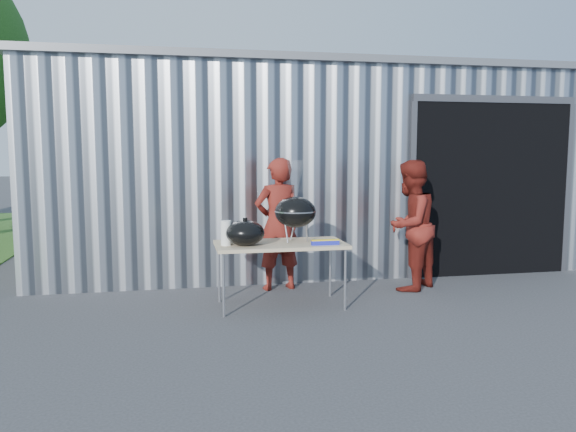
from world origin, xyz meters
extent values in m
plane|color=#353537|center=(0.00, 0.00, 0.00)|extent=(80.00, 80.00, 0.00)
cube|color=silver|center=(0.80, 4.70, 1.50)|extent=(8.00, 6.00, 3.00)
cube|color=slate|center=(0.80, 4.70, 3.05)|extent=(8.20, 6.20, 0.10)
cube|color=black|center=(3.30, 2.27, 1.25)|extent=(2.40, 1.20, 2.50)
cube|color=#4C4C51|center=(3.30, 1.70, 2.55)|extent=(2.52, 0.08, 0.10)
cube|color=tan|center=(-0.03, 0.61, 0.73)|extent=(1.50, 0.75, 0.04)
cylinder|color=silver|center=(-0.72, 0.29, 0.35)|extent=(0.03, 0.03, 0.71)
cylinder|color=silver|center=(0.66, 0.29, 0.35)|extent=(0.03, 0.03, 0.71)
cylinder|color=silver|center=(-0.72, 0.92, 0.35)|extent=(0.03, 0.03, 0.71)
cylinder|color=silver|center=(0.66, 0.92, 0.35)|extent=(0.03, 0.03, 0.71)
ellipsoid|color=black|center=(0.16, 0.66, 1.10)|extent=(0.48, 0.48, 0.36)
cylinder|color=silver|center=(0.16, 0.66, 1.11)|extent=(0.49, 0.49, 0.02)
cylinder|color=silver|center=(0.16, 0.66, 1.13)|extent=(0.46, 0.46, 0.01)
cylinder|color=silver|center=(0.16, 0.80, 0.87)|extent=(0.02, 0.02, 0.24)
cylinder|color=silver|center=(0.04, 0.59, 0.87)|extent=(0.02, 0.02, 0.24)
cylinder|color=silver|center=(0.28, 0.59, 0.87)|extent=(0.02, 0.02, 0.24)
cylinder|color=#C57046|center=(0.01, 0.66, 1.14)|extent=(0.02, 0.14, 0.02)
cylinder|color=#C57046|center=(0.06, 0.66, 1.14)|extent=(0.02, 0.14, 0.02)
cylinder|color=#C57046|center=(0.11, 0.66, 1.14)|extent=(0.02, 0.14, 0.02)
cylinder|color=#C57046|center=(0.16, 0.66, 1.14)|extent=(0.02, 0.14, 0.02)
cylinder|color=#C57046|center=(0.21, 0.66, 1.14)|extent=(0.02, 0.14, 0.02)
cylinder|color=#C57046|center=(0.25, 0.66, 1.14)|extent=(0.02, 0.14, 0.02)
cylinder|color=#C57046|center=(0.30, 0.66, 1.14)|extent=(0.02, 0.14, 0.02)
cone|color=silver|center=(0.16, 0.66, 1.43)|extent=(0.20, 0.20, 0.55)
ellipsoid|color=black|center=(-0.45, 0.51, 0.89)|extent=(0.44, 0.44, 0.29)
cylinder|color=black|center=(-0.45, 0.51, 1.05)|extent=(0.05, 0.05, 0.03)
cylinder|color=white|center=(-0.66, 0.56, 0.89)|extent=(0.12, 0.12, 0.28)
cube|color=white|center=(-0.58, 0.81, 0.80)|extent=(0.20, 0.15, 0.10)
cube|color=#1B21B1|center=(0.44, 0.36, 0.78)|extent=(0.32, 0.06, 0.05)
cube|color=yellow|center=(0.44, 0.36, 0.81)|extent=(0.32, 0.06, 0.01)
imported|color=maroon|center=(0.09, 1.43, 0.86)|extent=(0.69, 0.52, 1.73)
imported|color=maroon|center=(1.77, 1.08, 0.85)|extent=(1.05, 1.02, 1.70)
camera|label=1|loc=(-1.21, -5.71, 1.79)|focal=35.00mm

